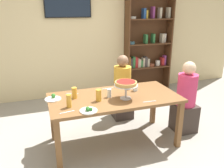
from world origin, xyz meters
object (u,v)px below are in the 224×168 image
at_px(cutlery_fork_near, 72,93).
at_px(beer_glass_amber_tall, 99,95).
at_px(diner_far_right, 122,92).
at_px(water_glass_clear_near, 135,88).
at_px(salad_plate_near_diner, 88,110).
at_px(water_glass_clear_far, 109,93).
at_px(beer_glass_amber_spare, 69,101).
at_px(beer_glass_amber_short, 74,93).
at_px(cutlery_fork_far, 108,88).
at_px(television, 68,4).
at_px(cutlery_spare_fork, 67,112).
at_px(deep_dish_pizza_stand, 126,85).
at_px(water_glass_clear_spare, 129,86).
at_px(dining_table, 114,102).
at_px(bookshelf, 147,44).
at_px(salad_plate_far_diner, 53,98).
at_px(cutlery_knife_near, 131,85).
at_px(cutlery_knife_far, 150,101).
at_px(diner_head_east, 186,102).

bearing_deg(cutlery_fork_near, beer_glass_amber_tall, 150.18).
height_order(diner_far_right, water_glass_clear_near, diner_far_right).
bearing_deg(water_glass_clear_near, salad_plate_near_diner, -149.96).
distance_m(beer_glass_amber_tall, water_glass_clear_far, 0.19).
bearing_deg(beer_glass_amber_spare, water_glass_clear_far, 15.62).
height_order(beer_glass_amber_short, cutlery_fork_far, beer_glass_amber_short).
bearing_deg(television, cutlery_spare_fork, -100.18).
distance_m(deep_dish_pizza_stand, water_glass_clear_spare, 0.41).
distance_m(dining_table, cutlery_spare_fork, 0.76).
relative_size(water_glass_clear_spare, cutlery_fork_far, 0.51).
relative_size(bookshelf, television, 2.35).
relative_size(diner_far_right, water_glass_clear_near, 11.60).
bearing_deg(bookshelf, cutlery_fork_near, -140.02).
xyz_separation_m(salad_plate_near_diner, water_glass_clear_far, (0.38, 0.36, 0.04)).
distance_m(salad_plate_far_diner, cutlery_knife_near, 1.24).
distance_m(beer_glass_amber_spare, water_glass_clear_far, 0.60).
bearing_deg(cutlery_knife_far, cutlery_spare_fork, -177.23).
bearing_deg(water_glass_clear_far, bookshelf, 51.78).
xyz_separation_m(television, cutlery_knife_near, (0.67, -1.75, -1.24)).
distance_m(diner_far_right, salad_plate_far_diner, 1.39).
bearing_deg(beer_glass_amber_tall, diner_head_east, 3.10).
bearing_deg(bookshelf, water_glass_clear_near, -121.03).
height_order(cutlery_fork_near, cutlery_spare_fork, same).
bearing_deg(television, salad_plate_near_diner, -94.35).
bearing_deg(cutlery_knife_near, diner_far_right, -96.59).
bearing_deg(diner_far_right, cutlery_fork_far, -43.35).
bearing_deg(diner_head_east, cutlery_spare_fork, 8.89).
height_order(diner_head_east, cutlery_fork_far, diner_head_east).
relative_size(cutlery_knife_near, cutlery_spare_fork, 1.00).
bearing_deg(beer_glass_amber_spare, diner_head_east, 4.87).
height_order(water_glass_clear_far, cutlery_spare_fork, water_glass_clear_far).
relative_size(salad_plate_far_diner, beer_glass_amber_spare, 1.30).
distance_m(beer_glass_amber_tall, cutlery_knife_near, 0.79).
xyz_separation_m(beer_glass_amber_spare, cutlery_fork_near, (0.11, 0.46, -0.08)).
distance_m(diner_far_right, cutlery_knife_far, 1.11).
height_order(water_glass_clear_near, water_glass_clear_far, water_glass_clear_far).
bearing_deg(water_glass_clear_far, television, 95.10).
bearing_deg(diner_far_right, diner_head_east, 45.43).
distance_m(diner_far_right, beer_glass_amber_tall, 1.12).
bearing_deg(bookshelf, deep_dish_pizza_stand, -123.09).
bearing_deg(water_glass_clear_far, diner_head_east, -0.16).
bearing_deg(beer_glass_amber_tall, water_glass_clear_near, 18.02).
distance_m(deep_dish_pizza_stand, beer_glass_amber_tall, 0.39).
bearing_deg(cutlery_fork_near, diner_far_right, -131.25).
relative_size(beer_glass_amber_tall, cutlery_spare_fork, 0.88).
relative_size(diner_head_east, deep_dish_pizza_stand, 3.57).
height_order(salad_plate_near_diner, water_glass_clear_near, water_glass_clear_near).
bearing_deg(bookshelf, salad_plate_near_diner, -129.61).
height_order(salad_plate_far_diner, cutlery_spare_fork, salad_plate_far_diner).
relative_size(deep_dish_pizza_stand, cutlery_knife_near, 1.79).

